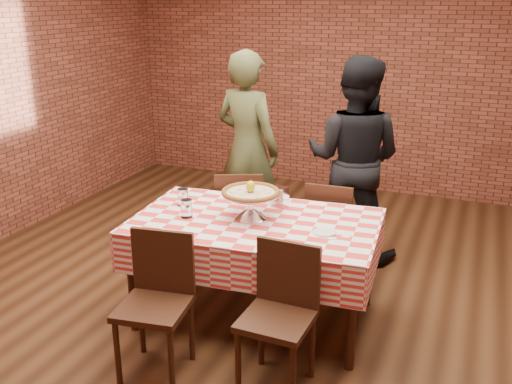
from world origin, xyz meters
TOP-DOWN VIEW (x-y plane):
  - ground at (0.00, 0.00)m, footprint 6.00×6.00m
  - back_wall at (0.00, 3.00)m, footprint 5.50×0.00m
  - table at (0.04, -0.22)m, footprint 1.74×1.12m
  - tablecloth at (0.04, -0.22)m, footprint 1.78×1.16m
  - pizza_stand at (-0.01, -0.19)m, footprint 0.50×0.50m
  - pizza at (-0.01, -0.19)m, footprint 0.50×0.50m
  - lemon at (-0.01, -0.19)m, footprint 0.08×0.08m
  - water_glass_left at (-0.43, -0.34)m, footprint 0.09×0.09m
  - water_glass_right at (-0.57, -0.14)m, footprint 0.09×0.09m
  - side_plate at (0.55, -0.26)m, footprint 0.16×0.16m
  - sweetener_packet_a at (0.62, -0.34)m, footprint 0.06×0.05m
  - sweetener_packet_b at (0.70, -0.28)m, footprint 0.05×0.04m
  - condiment_caddy at (0.11, 0.09)m, footprint 0.13×0.11m
  - chair_near_left at (-0.29, -1.06)m, footprint 0.46×0.46m
  - chair_near_right at (0.45, -0.92)m, footprint 0.41×0.41m
  - chair_far_left at (-0.41, 0.54)m, footprint 0.52×0.52m
  - chair_far_right at (0.39, 0.59)m, footprint 0.39×0.39m
  - diner_olive at (-0.57, 1.10)m, footprint 0.74×0.57m
  - diner_black at (0.42, 1.12)m, footprint 0.90×0.72m

SIDE VIEW (x-z plane):
  - ground at x=0.00m, z-range 0.00..0.00m
  - table at x=0.04m, z-range 0.00..0.75m
  - chair_far_right at x=0.39m, z-range 0.00..0.86m
  - chair_far_left at x=-0.41m, z-range 0.00..0.87m
  - chair_near_right at x=0.45m, z-range 0.00..0.88m
  - chair_near_left at x=-0.29m, z-range 0.00..0.88m
  - tablecloth at x=0.04m, z-range 0.47..0.76m
  - sweetener_packet_a at x=0.62m, z-range 0.76..0.76m
  - sweetener_packet_b at x=0.70m, z-range 0.76..0.76m
  - side_plate at x=0.55m, z-range 0.76..0.77m
  - water_glass_left at x=-0.43m, z-range 0.76..0.89m
  - water_glass_right at x=-0.57m, z-range 0.76..0.89m
  - condiment_caddy at x=0.11m, z-range 0.76..0.91m
  - pizza_stand at x=-0.01m, z-range 0.76..0.94m
  - diner_black at x=0.42m, z-range 0.00..1.77m
  - diner_olive at x=-0.57m, z-range 0.00..1.79m
  - pizza at x=-0.01m, z-range 0.93..0.96m
  - lemon at x=-0.01m, z-range 0.95..1.03m
  - back_wall at x=0.00m, z-range -1.30..4.20m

